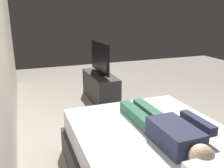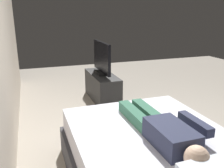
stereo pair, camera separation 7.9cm
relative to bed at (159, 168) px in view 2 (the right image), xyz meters
name	(u,v)px [view 2 (the right image)]	position (x,y,z in m)	size (l,w,h in m)	color
ground_plane	(161,146)	(0.70, -0.45, -0.26)	(10.00, 10.00, 0.00)	#ADA393
bed	(159,168)	(0.00, 0.00, 0.00)	(2.05, 1.48, 0.54)	#333338
person	(164,130)	(0.03, -0.05, 0.36)	(1.26, 0.46, 0.18)	#2D334C
remote	(191,123)	(0.18, -0.45, 0.29)	(0.15, 0.04, 0.02)	black
tv_stand	(102,87)	(2.53, -0.25, -0.01)	(1.10, 0.40, 0.50)	#2D2D2D
tv	(102,59)	(2.53, -0.25, 0.52)	(0.88, 0.20, 0.59)	black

